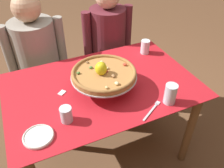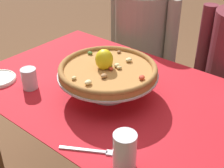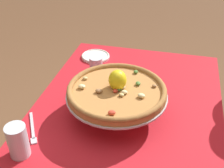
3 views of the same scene
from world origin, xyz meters
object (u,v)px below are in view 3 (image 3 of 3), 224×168
Objects in this scene: pizza_stand at (117,99)px; side_plate at (96,56)px; pizza at (117,89)px; dinner_fork at (33,129)px; water_glass_front_right at (18,142)px; sugar_packet at (141,82)px; water_glass_front_left at (96,67)px.

side_plate is (-0.48, -0.24, -0.07)m from pizza_stand.
pizza is 0.39m from dinner_fork.
side_plate is (-0.48, -0.24, -0.12)m from pizza.
sugar_packet is (-0.60, 0.37, -0.06)m from water_glass_front_right.
sugar_packet is (0.21, 0.31, -0.01)m from side_plate.
dinner_fork is (0.67, -0.07, -0.01)m from side_plate.
pizza_stand is at bearing 137.35° from water_glass_front_right.
dinner_fork is at bearing -172.39° from water_glass_front_right.
water_glass_front_right is 0.70m from sugar_packet.
sugar_packet is at bearing 82.08° from water_glass_front_left.
water_glass_front_right is 0.74× the size of dinner_fork.
water_glass_front_left is 0.64m from water_glass_front_right.
pizza_stand is 2.60× the size of side_plate.
dinner_fork is (0.50, -0.13, -0.04)m from water_glass_front_left.
water_glass_front_right is (0.32, -0.30, -0.02)m from pizza_stand.
pizza is at bearing 26.60° from side_plate.
pizza is at bearing 121.11° from dinner_fork.
pizza_stand is at bearing 26.57° from side_plate.
water_glass_front_right is (0.32, -0.30, -0.07)m from pizza.
pizza is (-0.00, -0.00, 0.05)m from pizza_stand.
water_glass_front_left reaches higher than side_plate.
side_plate is 0.37m from sugar_packet.
pizza_stand is 8.69× the size of sugar_packet.
sugar_packet is at bearing 166.02° from pizza_stand.
water_glass_front_right reaches higher than dinner_fork.
sugar_packet is at bearing 165.98° from pizza.
water_glass_front_left is at bearing 169.90° from water_glass_front_right.
side_plate is 3.34× the size of sugar_packet.
water_glass_front_right is 0.15m from dinner_fork.
sugar_packet is (-0.46, 0.38, -0.00)m from dinner_fork.
pizza is 8.47× the size of sugar_packet.
water_glass_front_left is at bearing -97.92° from sugar_packet.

